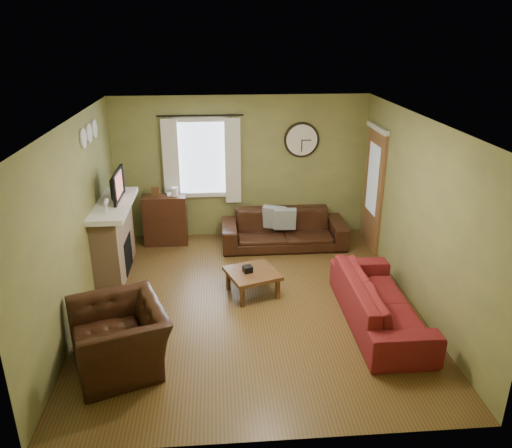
{
  "coord_description": "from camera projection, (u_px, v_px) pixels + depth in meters",
  "views": [
    {
      "loc": [
        -0.44,
        -6.25,
        3.68
      ],
      "look_at": [
        0.1,
        0.4,
        1.05
      ],
      "focal_mm": 35.0,
      "sensor_mm": 36.0,
      "label": 1
    }
  ],
  "objects": [
    {
      "name": "pillow_right",
      "position": [
        275.0,
        217.0,
        8.84
      ],
      "size": [
        0.43,
        0.26,
        0.41
      ],
      "primitive_type": "cube",
      "rotation": [
        0.0,
        0.0,
        -0.37
      ],
      "color": "gray",
      "rests_on": "sofa_brown"
    },
    {
      "name": "wine_glass_a",
      "position": [
        106.0,
        207.0,
        7.17
      ],
      "size": [
        0.06,
        0.06,
        0.18
      ],
      "primitive_type": null,
      "color": "white",
      "rests_on": "mantel"
    },
    {
      "name": "wall_front",
      "position": [
        272.0,
        325.0,
        4.29
      ],
      "size": [
        4.6,
        0.0,
        2.6
      ],
      "primitive_type": "cube",
      "color": "olive",
      "rests_on": "ground"
    },
    {
      "name": "wine_glass_b",
      "position": [
        107.0,
        205.0,
        7.24
      ],
      "size": [
        0.07,
        0.07,
        0.2
      ],
      "primitive_type": null,
      "color": "white",
      "rests_on": "mantel"
    },
    {
      "name": "wall_back",
      "position": [
        241.0,
        168.0,
        9.12
      ],
      "size": [
        4.6,
        0.0,
        2.6
      ],
      "primitive_type": "cube",
      "color": "olive",
      "rests_on": "ground"
    },
    {
      "name": "medallion_right",
      "position": [
        94.0,
        129.0,
        7.58
      ],
      "size": [
        0.28,
        0.28,
        0.03
      ],
      "primitive_type": "cylinder",
      "color": "white",
      "rests_on": "wall_left"
    },
    {
      "name": "curtain_rod",
      "position": [
        200.0,
        116.0,
        8.6
      ],
      "size": [
        0.03,
        0.03,
        1.5
      ],
      "primitive_type": "cylinder",
      "color": "black",
      "rests_on": "wall_back"
    },
    {
      "name": "tv",
      "position": [
        113.0,
        189.0,
        7.74
      ],
      "size": [
        0.08,
        0.6,
        0.35
      ],
      "primitive_type": "imported",
      "rotation": [
        0.0,
        0.0,
        1.57
      ],
      "color": "black",
      "rests_on": "mantel"
    },
    {
      "name": "curtain_left",
      "position": [
        171.0,
        163.0,
        8.86
      ],
      "size": [
        0.28,
        0.04,
        1.55
      ],
      "primitive_type": "cube",
      "color": "white",
      "rests_on": "wall_back"
    },
    {
      "name": "sofa_red",
      "position": [
        380.0,
        301.0,
        6.58
      ],
      "size": [
        0.85,
        2.17,
        0.63
      ],
      "primitive_type": "imported",
      "rotation": [
        0.0,
        0.0,
        1.57
      ],
      "color": "maroon",
      "rests_on": "floor"
    },
    {
      "name": "sofa_brown",
      "position": [
        284.0,
        229.0,
        8.93
      ],
      "size": [
        2.2,
        0.86,
        0.64
      ],
      "primitive_type": "imported",
      "color": "black",
      "rests_on": "floor"
    },
    {
      "name": "ceiling",
      "position": [
        251.0,
        121.0,
        6.23
      ],
      "size": [
        4.6,
        5.2,
        0.0
      ],
      "primitive_type": "cube",
      "color": "white",
      "rests_on": "ground"
    },
    {
      "name": "mantel",
      "position": [
        112.0,
        205.0,
        7.67
      ],
      "size": [
        0.58,
        1.6,
        0.08
      ],
      "primitive_type": "cube",
      "color": "white",
      "rests_on": "fireplace"
    },
    {
      "name": "curtain_right",
      "position": [
        233.0,
        161.0,
        8.94
      ],
      "size": [
        0.28,
        0.04,
        1.55
      ],
      "primitive_type": "cube",
      "color": "white",
      "rests_on": "wall_back"
    },
    {
      "name": "pillow_left",
      "position": [
        285.0,
        219.0,
        8.76
      ],
      "size": [
        0.39,
        0.14,
        0.38
      ],
      "primitive_type": "cube",
      "rotation": [
        0.0,
        0.0,
        -0.06
      ],
      "color": "gray",
      "rests_on": "sofa_brown"
    },
    {
      "name": "coffee_table",
      "position": [
        253.0,
        283.0,
        7.34
      ],
      "size": [
        0.88,
        0.88,
        0.37
      ],
      "primitive_type": null,
      "rotation": [
        0.0,
        0.0,
        0.34
      ],
      "color": "#57371C",
      "rests_on": "floor"
    },
    {
      "name": "wall_clock",
      "position": [
        302.0,
        140.0,
        8.97
      ],
      "size": [
        0.64,
        0.06,
        0.64
      ],
      "primitive_type": null,
      "color": "white",
      "rests_on": "wall_back"
    },
    {
      "name": "tv_screen",
      "position": [
        118.0,
        185.0,
        7.72
      ],
      "size": [
        0.02,
        0.62,
        0.36
      ],
      "primitive_type": "cube",
      "color": "#994C3F",
      "rests_on": "mantel"
    },
    {
      "name": "wall_left",
      "position": [
        76.0,
        223.0,
        6.53
      ],
      "size": [
        0.0,
        5.2,
        2.6
      ],
      "primitive_type": "cube",
      "color": "olive",
      "rests_on": "ground"
    },
    {
      "name": "fireplace",
      "position": [
        114.0,
        240.0,
        7.89
      ],
      "size": [
        0.4,
        1.4,
        1.1
      ],
      "primitive_type": "cube",
      "color": "tan",
      "rests_on": "floor"
    },
    {
      "name": "medallion_left",
      "position": [
        83.0,
        138.0,
        6.93
      ],
      "size": [
        0.28,
        0.28,
        0.03
      ],
      "primitive_type": "cylinder",
      "color": "white",
      "rests_on": "wall_left"
    },
    {
      "name": "tissue_box",
      "position": [
        248.0,
        270.0,
        7.25
      ],
      "size": [
        0.16,
        0.16,
        0.09
      ],
      "primitive_type": "cube",
      "rotation": [
        0.0,
        0.0,
        0.32
      ],
      "color": "black",
      "rests_on": "coffee_table"
    },
    {
      "name": "bookshelf",
      "position": [
        166.0,
        220.0,
        8.97
      ],
      "size": [
        0.77,
        0.33,
        0.91
      ],
      "primitive_type": null,
      "color": "#381C10",
      "rests_on": "floor"
    },
    {
      "name": "book",
      "position": [
        167.0,
        192.0,
        8.84
      ],
      "size": [
        0.19,
        0.24,
        0.02
      ],
      "primitive_type": "imported",
      "rotation": [
        0.0,
        0.0,
        0.15
      ],
      "color": "#57371C",
      "rests_on": "bookshelf"
    },
    {
      "name": "door",
      "position": [
        373.0,
        190.0,
        8.68
      ],
      "size": [
        0.05,
        0.9,
        2.1
      ],
      "primitive_type": "cube",
      "color": "brown",
      "rests_on": "floor"
    },
    {
      "name": "window_pane",
      "position": [
        202.0,
        158.0,
        8.97
      ],
      "size": [
        1.0,
        0.02,
        1.3
      ],
      "primitive_type": null,
      "color": "silver",
      "rests_on": "wall_back"
    },
    {
      "name": "firebox",
      "position": [
        127.0,
        254.0,
        7.99
      ],
      "size": [
        0.04,
        0.6,
        0.55
      ],
      "primitive_type": "cube",
      "color": "black",
      "rests_on": "fireplace"
    },
    {
      "name": "armchair",
      "position": [
        120.0,
        337.0,
        5.72
      ],
      "size": [
        1.34,
        1.42,
        0.74
      ],
      "primitive_type": "imported",
      "rotation": [
        0.0,
        0.0,
        -1.21
      ],
      "color": "black",
      "rests_on": "floor"
    },
    {
      "name": "medallion_mid",
      "position": [
        89.0,
        133.0,
        7.25
      ],
      "size": [
        0.28,
        0.28,
        0.03
      ],
      "primitive_type": "cylinder",
      "color": "white",
      "rests_on": "wall_left"
    },
    {
      "name": "floor",
      "position": [
        251.0,
        302.0,
        7.18
      ],
      "size": [
        4.6,
        5.2,
        0.0
      ],
      "primitive_type": "cube",
      "color": "brown",
      "rests_on": "ground"
    },
    {
      "name": "wall_right",
      "position": [
        417.0,
        213.0,
        6.88
      ],
      "size": [
        0.0,
        5.2,
        2.6
      ],
      "primitive_type": "cube",
      "color": "olive",
      "rests_on": "ground"
    }
  ]
}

